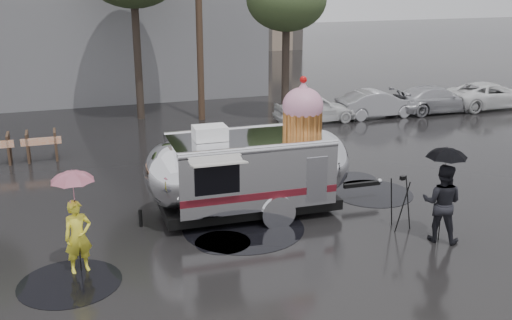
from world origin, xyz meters
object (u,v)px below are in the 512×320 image
object	(u,v)px
airstream_trailer	(252,167)
person_right	(442,203)
tripod	(401,198)
person_left	(78,237)

from	to	relation	value
airstream_trailer	person_right	bearing A→B (deg)	-37.78
airstream_trailer	tripod	world-z (taller)	airstream_trailer
airstream_trailer	person_left	xyz separation A→B (m)	(-4.51, -1.92, -0.49)
airstream_trailer	person_right	size ratio (longest dim) A/B	3.59
airstream_trailer	person_right	xyz separation A→B (m)	(3.76, -3.01, -0.34)
airstream_trailer	tripod	bearing A→B (deg)	-32.54
person_left	person_right	world-z (taller)	person_right
person_right	airstream_trailer	bearing A→B (deg)	2.29
airstream_trailer	person_right	distance (m)	4.82
tripod	airstream_trailer	bearing A→B (deg)	137.29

